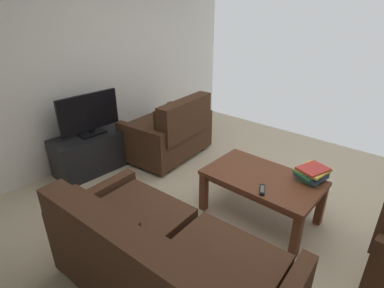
% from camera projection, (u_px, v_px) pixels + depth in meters
% --- Properties ---
extents(ground_plane, '(4.84, 4.87, 0.01)m').
position_uv_depth(ground_plane, '(249.00, 221.00, 3.01)').
color(ground_plane, beige).
extents(wall_right, '(0.12, 4.87, 2.88)m').
position_uv_depth(wall_right, '(95.00, 49.00, 3.84)').
color(wall_right, white).
rests_on(wall_right, ground).
extents(sofa_main, '(1.77, 0.94, 0.85)m').
position_uv_depth(sofa_main, '(162.00, 264.00, 2.05)').
color(sofa_main, black).
rests_on(sofa_main, ground).
extents(loveseat_near, '(0.89, 1.21, 0.87)m').
position_uv_depth(loveseat_near, '(170.00, 132.00, 4.13)').
color(loveseat_near, black).
rests_on(loveseat_near, ground).
extents(coffee_table, '(1.08, 0.66, 0.47)m').
position_uv_depth(coffee_table, '(262.00, 182.00, 2.91)').
color(coffee_table, brown).
rests_on(coffee_table, ground).
extents(tv_stand, '(0.48, 1.02, 0.49)m').
position_uv_depth(tv_stand, '(95.00, 151.00, 3.86)').
color(tv_stand, black).
rests_on(tv_stand, ground).
extents(flat_tv, '(0.21, 0.77, 0.51)m').
position_uv_depth(flat_tv, '(89.00, 114.00, 3.65)').
color(flat_tv, black).
rests_on(flat_tv, tv_stand).
extents(book_stack, '(0.29, 0.33, 0.12)m').
position_uv_depth(book_stack, '(312.00, 173.00, 2.81)').
color(book_stack, '#337F51').
rests_on(book_stack, coffee_table).
extents(tv_remote, '(0.11, 0.16, 0.02)m').
position_uv_depth(tv_remote, '(262.00, 190.00, 2.65)').
color(tv_remote, black).
rests_on(tv_remote, coffee_table).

